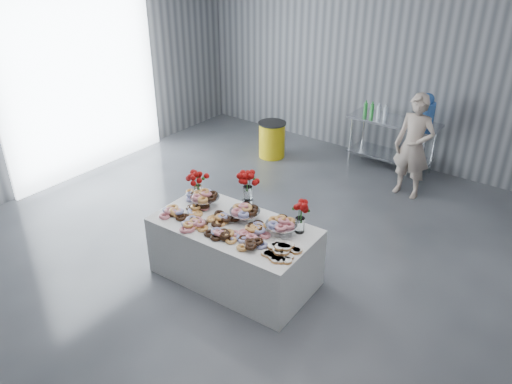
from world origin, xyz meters
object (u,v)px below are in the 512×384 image
person (414,146)px  prep_table (392,135)px  water_jug (426,112)px  display_table (235,251)px  trash_barrel (272,140)px

person → prep_table: bearing=134.8°
water_jug → display_table: bearing=-99.9°
trash_barrel → person: bearing=2.4°
water_jug → person: (0.13, -0.71, -0.33)m
display_table → person: person is taller
display_table → prep_table: (0.20, 4.02, 0.24)m
display_table → trash_barrel: display_table is taller
prep_table → water_jug: bearing=-0.0°
person → water_jug: bearing=103.7°
prep_table → person: 0.97m
prep_table → water_jug: 0.73m
display_table → trash_barrel: size_ratio=2.89×
person → trash_barrel: size_ratio=2.49×
prep_table → trash_barrel: bearing=-157.1°
prep_table → person: bearing=-48.7°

